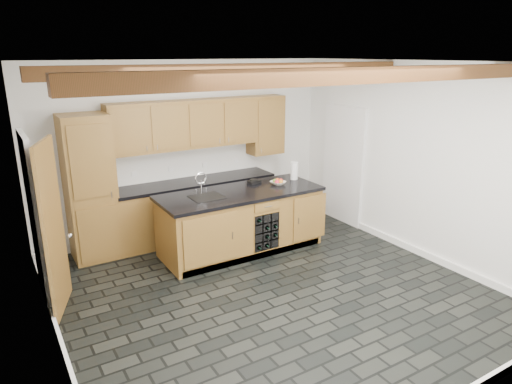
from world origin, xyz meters
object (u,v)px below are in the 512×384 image
island (242,221)px  kitchen_scale (254,181)px  fruit_bowl (278,183)px  paper_towel (294,171)px

island → kitchen_scale: bearing=36.1°
island → fruit_bowl: bearing=2.4°
kitchen_scale → fruit_bowl: bearing=-54.7°
fruit_bowl → paper_towel: bearing=17.9°
island → kitchen_scale: kitchen_scale is taller
island → fruit_bowl: fruit_bowl is taller
kitchen_scale → fruit_bowl: kitchen_scale is taller
island → paper_towel: 1.24m
island → kitchen_scale: size_ratio=10.96×
island → paper_towel: (1.07, 0.16, 0.61)m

